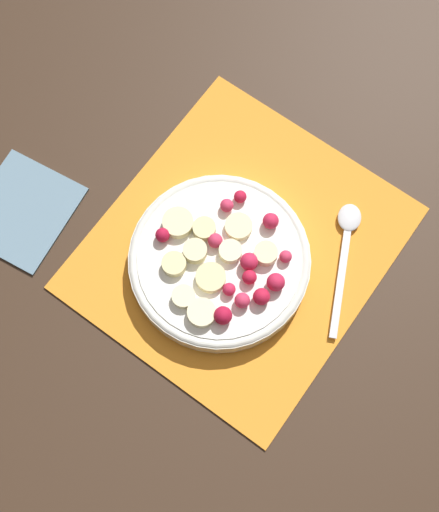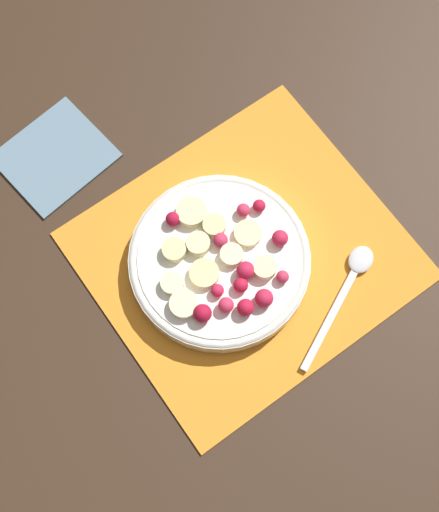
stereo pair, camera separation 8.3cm
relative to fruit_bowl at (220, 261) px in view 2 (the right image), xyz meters
The scene contains 5 objects.
ground_plane 0.04m from the fruit_bowl, 169.64° to the left, with size 3.00×3.00×0.00m, color #382619.
placemat 0.04m from the fruit_bowl, 169.64° to the left, with size 0.36×0.33×0.01m.
fruit_bowl is the anchor object (origin of this frame).
spoon 0.16m from the fruit_bowl, 136.76° to the left, with size 0.16×0.09×0.01m.
napkin 0.26m from the fruit_bowl, 70.61° to the right, with size 0.14×0.13×0.01m.
Camera 2 is at (0.18, 0.20, 0.84)m, focal length 50.00 mm.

